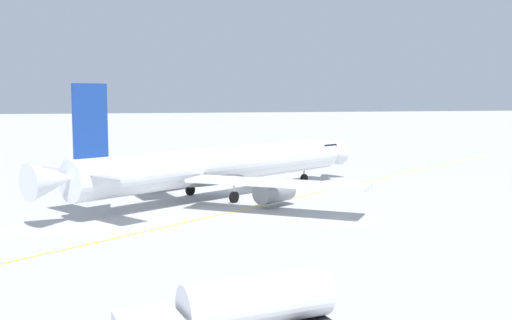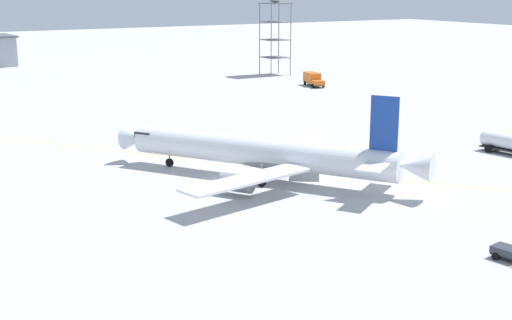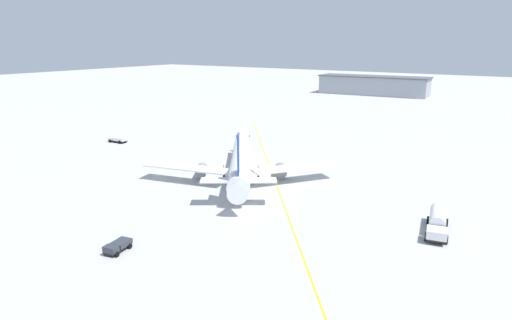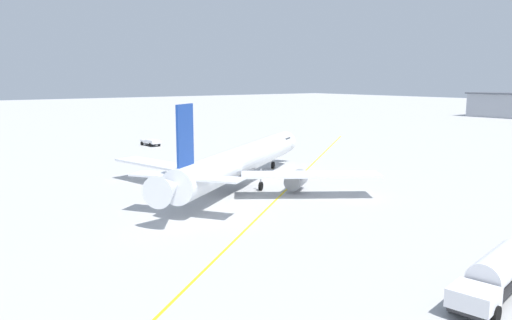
{
  "view_description": "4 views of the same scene",
  "coord_description": "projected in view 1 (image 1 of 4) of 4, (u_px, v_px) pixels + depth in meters",
  "views": [
    {
      "loc": [
        -65.25,
        12.69,
        10.32
      ],
      "look_at": [
        -4.88,
        -2.01,
        3.72
      ],
      "focal_mm": 42.67,
      "sensor_mm": 36.0,
      "label": 1
    },
    {
      "loc": [
        37.64,
        73.87,
        23.28
      ],
      "look_at": [
        -2.54,
        4.14,
        3.24
      ],
      "focal_mm": 49.72,
      "sensor_mm": 36.0,
      "label": 2
    },
    {
      "loc": [
        -52.21,
        68.53,
        25.04
      ],
      "look_at": [
        -7.54,
        0.51,
        3.51
      ],
      "focal_mm": 31.74,
      "sensor_mm": 36.0,
      "label": 3
    },
    {
      "loc": [
        -56.28,
        37.5,
        13.74
      ],
      "look_at": [
        -3.38,
        -1.97,
        2.9
      ],
      "focal_mm": 34.75,
      "sensor_mm": 36.0,
      "label": 4
    }
  ],
  "objects": [
    {
      "name": "ground_plane",
      "position": [
        228.0,
        189.0,
        67.12
      ],
      "size": [
        600.0,
        600.0,
        0.0
      ],
      "primitive_type": "plane",
      "color": "#B2B2B2"
    },
    {
      "name": "taxiway_centreline",
      "position": [
        267.0,
        204.0,
        58.03
      ],
      "size": [
        74.65,
        97.78,
        0.01
      ],
      "rotation": [
        0.0,
        0.0,
        5.36
      ],
      "color": "yellow",
      "rests_on": "ground_plane"
    },
    {
      "name": "fuel_tanker_truck",
      "position": [
        236.0,
        309.0,
        24.98
      ],
      "size": [
        4.08,
        9.27,
        2.87
      ],
      "rotation": [
        0.0,
        0.0,
        1.76
      ],
      "color": "#232326",
      "rests_on": "ground_plane"
    },
    {
      "name": "airliner_main",
      "position": [
        220.0,
        166.0,
        61.46
      ],
      "size": [
        30.79,
        35.99,
        11.32
      ],
      "rotation": [
        0.0,
        0.0,
        5.3
      ],
      "color": "white",
      "rests_on": "ground_plane"
    },
    {
      "name": "pushback_tug_truck",
      "position": [
        219.0,
        151.0,
        105.7
      ],
      "size": [
        5.06,
        2.78,
        1.3
      ],
      "rotation": [
        0.0,
        0.0,
        0.1
      ],
      "color": "#232326",
      "rests_on": "ground_plane"
    }
  ]
}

